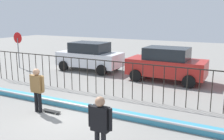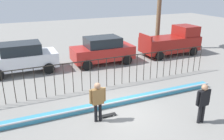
% 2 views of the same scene
% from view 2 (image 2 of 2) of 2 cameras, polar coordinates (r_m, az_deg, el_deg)
% --- Properties ---
extents(ground_plane, '(60.00, 60.00, 0.00)m').
position_cam_2_polar(ground_plane, '(10.53, 2.54, -10.36)').
color(ground_plane, gray).
extents(bowl_coping_ledge, '(11.00, 0.40, 0.27)m').
position_cam_2_polar(bowl_coping_ledge, '(11.12, 0.66, -7.87)').
color(bowl_coping_ledge, teal).
rests_on(bowl_coping_ledge, ground).
extents(perimeter_fence, '(14.04, 0.04, 1.64)m').
position_cam_2_polar(perimeter_fence, '(12.55, -3.28, -0.08)').
color(perimeter_fence, black).
rests_on(perimeter_fence, ground).
extents(skateboarder, '(0.69, 0.26, 1.71)m').
position_cam_2_polar(skateboarder, '(9.50, -3.47, -6.89)').
color(skateboarder, black).
rests_on(skateboarder, ground).
extents(skateboard, '(0.80, 0.20, 0.07)m').
position_cam_2_polar(skateboard, '(10.25, -1.19, -10.86)').
color(skateboard, black).
rests_on(skateboard, ground).
extents(camera_operator, '(0.68, 0.26, 1.68)m').
position_cam_2_polar(camera_operator, '(10.06, 21.10, -6.78)').
color(camera_operator, black).
rests_on(camera_operator, ground).
extents(parked_car_white, '(4.30, 2.12, 1.90)m').
position_cam_2_polar(parked_car_white, '(15.99, -20.88, 2.84)').
color(parked_car_white, silver).
rests_on(parked_car_white, ground).
extents(parked_car_red, '(4.30, 2.12, 1.90)m').
position_cam_2_polar(parked_car_red, '(16.68, -2.27, 4.81)').
color(parked_car_red, '#B2231E').
rests_on(parked_car_red, ground).
extents(pickup_truck, '(4.70, 2.12, 2.24)m').
position_cam_2_polar(pickup_truck, '(19.50, 14.36, 6.61)').
color(pickup_truck, maroon).
rests_on(pickup_truck, ground).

